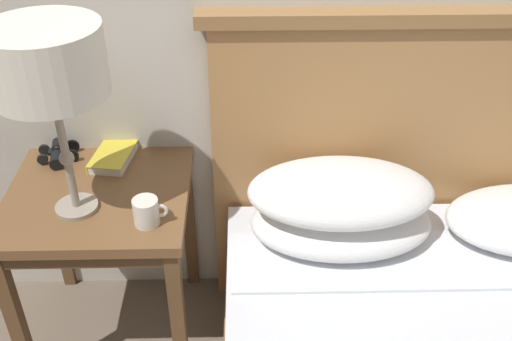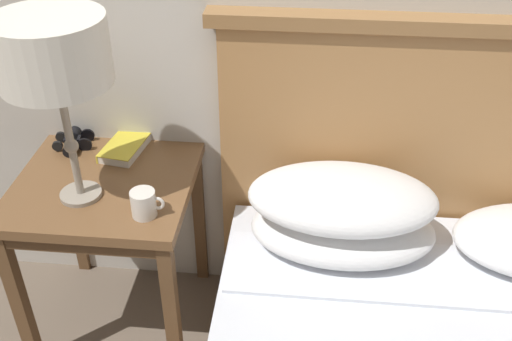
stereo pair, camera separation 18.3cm
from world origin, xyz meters
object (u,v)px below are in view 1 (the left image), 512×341
object	(u,v)px
table_lamp	(47,64)
binoculars_pair	(58,153)
coffee_mug	(147,212)
nightstand	(102,211)
book_on_nightstand	(113,157)

from	to	relation	value
table_lamp	binoculars_pair	distance (m)	0.55
binoculars_pair	coffee_mug	size ratio (longest dim) A/B	1.60
nightstand	coffee_mug	xyz separation A→B (m)	(0.18, -0.17, 0.13)
nightstand	binoculars_pair	distance (m)	0.28
coffee_mug	book_on_nightstand	bearing A→B (deg)	115.37
book_on_nightstand	coffee_mug	bearing A→B (deg)	-64.63
table_lamp	coffee_mug	size ratio (longest dim) A/B	5.67
nightstand	book_on_nightstand	xyz separation A→B (m)	(0.02, 0.17, 0.10)
book_on_nightstand	binoculars_pair	world-z (taller)	binoculars_pair
nightstand	book_on_nightstand	world-z (taller)	book_on_nightstand
book_on_nightstand	table_lamp	bearing A→B (deg)	-103.12
binoculars_pair	nightstand	bearing A→B (deg)	-48.16
book_on_nightstand	nightstand	bearing A→B (deg)	-96.50
nightstand	book_on_nightstand	size ratio (longest dim) A/B	3.09
binoculars_pair	table_lamp	bearing A→B (deg)	-66.31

